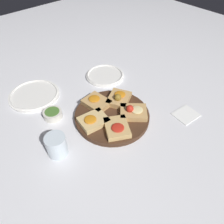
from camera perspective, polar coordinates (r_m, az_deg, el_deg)
ground_plane at (r=0.97m, az=0.00°, el=-1.47°), size 3.00×3.00×0.00m
serving_board at (r=0.96m, az=0.00°, el=-0.99°), size 0.33×0.33×0.02m
focaccia_slice_0 at (r=0.88m, az=1.30°, el=-4.11°), size 0.14×0.14×0.03m
focaccia_slice_1 at (r=0.94m, az=5.58°, el=0.06°), size 0.15×0.15×0.05m
focaccia_slice_2 at (r=1.00m, az=1.80°, el=3.58°), size 0.14×0.13×0.05m
focaccia_slice_3 at (r=0.99m, az=-4.09°, el=2.55°), size 0.10×0.12×0.03m
focaccia_slice_4 at (r=0.91m, az=-4.92°, el=-2.24°), size 0.13×0.11×0.03m
plate_left at (r=1.14m, az=-19.68°, el=4.27°), size 0.24×0.24×0.02m
plate_right at (r=1.20m, az=-1.87°, el=9.58°), size 0.20×0.20×0.02m
water_glass at (r=0.84m, az=-14.18°, el=-8.56°), size 0.08×0.08×0.09m
napkin_stack at (r=1.03m, az=18.75°, el=-0.57°), size 0.11×0.10×0.01m
dipping_bowl at (r=0.99m, az=-15.25°, el=-0.49°), size 0.08×0.08×0.03m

